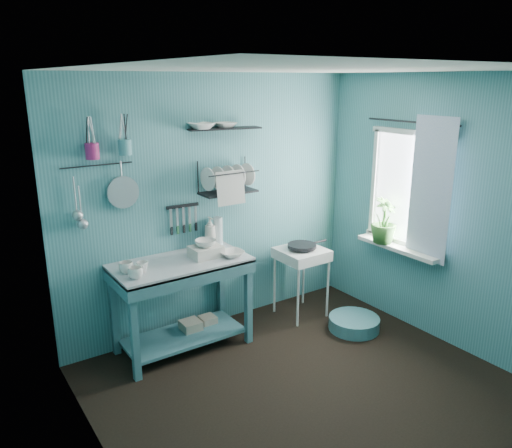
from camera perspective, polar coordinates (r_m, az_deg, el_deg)
floor at (r=4.30m, az=6.15°, el=-18.39°), size 3.20×3.20×0.00m
ceiling at (r=3.54m, az=7.42°, el=17.14°), size 3.20×3.20×0.00m
wall_back at (r=4.92m, az=-4.75°, el=2.22°), size 3.20×0.00×3.20m
wall_front at (r=2.87m, az=26.99°, el=-10.09°), size 3.20×0.00×3.20m
wall_left at (r=3.00m, az=-17.31°, el=-7.80°), size 0.00×3.00×3.00m
wall_right at (r=4.90m, az=21.06°, el=1.12°), size 0.00×3.00×3.00m
work_counter at (r=4.70m, az=-8.41°, el=-9.17°), size 1.30×0.78×0.86m
mug_left at (r=4.21m, az=-13.60°, el=-5.46°), size 0.12×0.12×0.10m
mug_mid at (r=4.33m, az=-12.84°, el=-4.82°), size 0.14×0.14×0.09m
mug_right at (r=4.34m, az=-14.61°, el=-4.84°), size 0.17×0.17×0.10m
wash_tub at (r=4.61m, az=-5.75°, el=-3.13°), size 0.28×0.22×0.10m
tub_bowl at (r=4.58m, az=-5.78°, el=-2.18°), size 0.20×0.19×0.06m
soap_bottle at (r=4.84m, az=-5.27°, el=-0.93°), size 0.12×0.12×0.30m
water_bottle at (r=4.90m, az=-4.36°, el=-0.79°), size 0.09×0.09×0.28m
counter_bowl at (r=4.60m, az=-2.77°, el=-3.40°), size 0.22×0.22×0.05m
hotplate_stand at (r=5.34m, az=5.16°, el=-6.62°), size 0.53×0.53×0.74m
frying_pan at (r=5.20m, az=5.27°, el=-2.49°), size 0.30×0.30×0.03m
knife_strip at (r=4.72m, az=-8.39°, el=2.06°), size 0.32×0.04×0.03m
dish_rack at (r=4.78m, az=-3.21°, el=5.41°), size 0.56×0.27×0.32m
upper_shelf at (r=4.74m, az=-3.65°, el=10.84°), size 0.72×0.29×0.01m
shelf_bowl_left at (r=4.62m, az=-6.25°, el=11.04°), size 0.23×0.23×0.06m
shelf_bowl_right at (r=4.74m, az=-3.52°, el=11.50°), size 0.21×0.21×0.05m
utensil_cup_magenta at (r=4.28m, az=-18.22°, el=7.91°), size 0.11×0.11×0.13m
utensil_cup_teal at (r=4.36m, az=-14.75°, el=8.49°), size 0.11×0.11×0.13m
colander at (r=4.44m, az=-14.96°, el=3.52°), size 0.28×0.03×0.28m
ladle_outer at (r=4.34m, az=-19.99°, el=3.16°), size 0.01×0.01×0.30m
ladle_inner at (r=4.36m, az=-19.47°, el=2.20°), size 0.01×0.01×0.30m
hook_rail at (r=4.36m, az=-17.71°, el=6.41°), size 0.60×0.01×0.01m
window_glass at (r=5.11m, az=17.03°, el=3.82°), size 0.00×1.10×1.10m
windowsill at (r=5.20m, az=15.90°, el=-2.63°), size 0.16×0.95×0.04m
curtain at (r=4.87m, az=19.32°, el=3.64°), size 0.00×1.35×1.35m
curtain_rod at (r=4.99m, az=17.32°, el=11.08°), size 0.02×1.05×0.02m
potted_plant at (r=5.20m, az=14.42°, el=0.40°), size 0.32×0.32×0.47m
storage_tin_large at (r=4.93m, az=-7.45°, el=-12.09°), size 0.18×0.18×0.22m
storage_tin_small at (r=5.04m, az=-5.53°, el=-11.49°), size 0.15×0.15×0.20m
floor_basin at (r=5.23m, az=11.13°, el=-11.07°), size 0.51×0.51×0.13m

